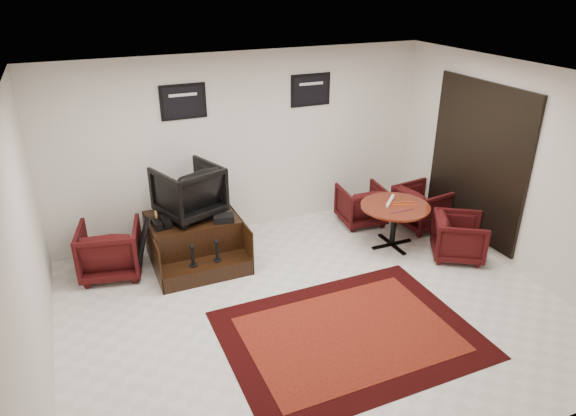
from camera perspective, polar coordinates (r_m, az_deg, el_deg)
The scene contains 16 objects.
ground at distance 6.54m, azimuth 2.91°, elevation -11.03°, with size 6.00×6.00×0.00m, color silver.
room_shell at distance 5.96m, azimuth 6.30°, elevation 4.66°, with size 6.02×5.02×2.81m.
area_rug at distance 6.15m, azimuth 6.76°, elevation -13.75°, with size 2.84×2.13×0.01m.
shine_podium at distance 7.52m, azimuth -10.29°, elevation -3.59°, with size 1.26×1.30×0.65m.
shine_chair at distance 7.32m, azimuth -10.99°, elevation 2.13°, with size 0.80×0.75×0.82m, color black.
shoes_pair at distance 7.22m, azimuth -13.95°, elevation -1.63°, with size 0.25×0.30×0.11m.
polish_kit at distance 7.20m, azimuth -7.15°, elevation -1.13°, with size 0.28×0.19×0.10m, color black.
umbrella_black at distance 7.18m, azimuth -15.95°, elevation -4.19°, with size 0.34×0.13×0.92m, color black, non-canonical shape.
umbrella_hooked at distance 7.36m, azimuth -16.08°, elevation -3.82°, with size 0.31×0.12×0.84m, color black, non-canonical shape.
armchair_side at distance 7.42m, azimuth -19.17°, elevation -4.15°, with size 0.79×0.74×0.81m, color black.
meeting_table at distance 7.80m, azimuth 11.79°, elevation -0.28°, with size 1.02×1.02×0.67m.
table_chair_back at distance 8.54m, azimuth 8.15°, elevation 0.57°, with size 0.69×0.65×0.71m, color black.
table_chair_window at distance 8.61m, azimuth 14.74°, elevation 0.36°, with size 0.74×0.69×0.76m, color black.
table_chair_corner at distance 7.83m, azimuth 18.50°, elevation -2.89°, with size 0.69×0.65×0.71m, color black.
paper_roll at distance 7.85m, azimuth 11.29°, elevation 0.80°, with size 0.05×0.05×0.42m, color white.
table_clutter at distance 7.77m, azimuth 12.49°, elevation 0.29°, with size 0.57×0.35×0.01m.
Camera 1 is at (-2.40, -4.73, 3.82)m, focal length 32.00 mm.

